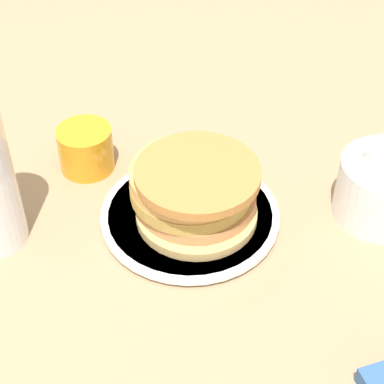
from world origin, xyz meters
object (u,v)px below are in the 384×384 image
(juice_glass, at_px, (86,149))
(cream_jug, at_px, (384,187))
(pancake_stack, at_px, (193,189))
(plate, at_px, (192,216))

(juice_glass, bearing_deg, cream_jug, -90.58)
(pancake_stack, bearing_deg, juice_glass, 67.59)
(plate, height_order, pancake_stack, pancake_stack)
(plate, xyz_separation_m, juice_glass, (0.07, 0.16, 0.02))
(plate, distance_m, pancake_stack, 0.04)
(juice_glass, bearing_deg, pancake_stack, -112.41)
(plate, relative_size, pancake_stack, 1.37)
(pancake_stack, relative_size, juice_glass, 2.20)
(pancake_stack, distance_m, cream_jug, 0.23)
(pancake_stack, bearing_deg, cream_jug, -74.35)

